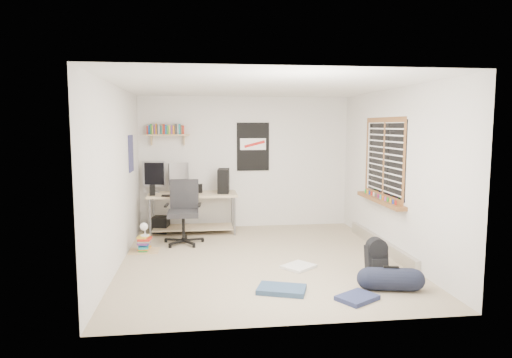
{
  "coord_description": "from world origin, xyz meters",
  "views": [
    {
      "loc": [
        -0.88,
        -6.44,
        1.95
      ],
      "look_at": [
        -0.04,
        0.26,
        1.16
      ],
      "focal_mm": 32.0,
      "sensor_mm": 36.0,
      "label": 1
    }
  ],
  "objects": [
    {
      "name": "backpack",
      "position": [
        1.43,
        -0.82,
        0.2
      ],
      "size": [
        0.27,
        0.22,
        0.36
      ],
      "primitive_type": "cube",
      "rotation": [
        0.0,
        0.0,
        -0.01
      ],
      "color": "black",
      "rests_on": "floor"
    },
    {
      "name": "speaker_right",
      "position": [
        -0.87,
        1.87,
        0.81
      ],
      "size": [
        0.09,
        0.09,
        0.16
      ],
      "primitive_type": "cube",
      "rotation": [
        0.0,
        0.0,
        -0.13
      ],
      "color": "black",
      "rests_on": "desk"
    },
    {
      "name": "right_wall",
      "position": [
        2.0,
        0.0,
        1.25
      ],
      "size": [
        0.01,
        4.5,
        2.5
      ],
      "primitive_type": "cube",
      "color": "silver",
      "rests_on": "ground"
    },
    {
      "name": "monitor_right",
      "position": [
        -1.26,
        2.0,
        0.94
      ],
      "size": [
        0.39,
        0.27,
        0.42
      ],
      "primitive_type": "cube",
      "rotation": [
        0.0,
        0.0,
        0.49
      ],
      "color": "#B5B5BA",
      "rests_on": "desk"
    },
    {
      "name": "jeans_b",
      "position": [
        0.86,
        -1.69,
        0.03
      ],
      "size": [
        0.53,
        0.5,
        0.05
      ],
      "primitive_type": "cube",
      "rotation": [
        0.0,
        0.0,
        0.55
      ],
      "color": "#222A4E",
      "rests_on": "floor"
    },
    {
      "name": "speaker_left",
      "position": [
        -1.7,
        1.66,
        0.82
      ],
      "size": [
        0.1,
        0.1,
        0.19
      ],
      "primitive_type": "cube",
      "rotation": [
        0.0,
        0.0,
        0.05
      ],
      "color": "black",
      "rests_on": "desk"
    },
    {
      "name": "keyboard",
      "position": [
        -1.34,
        1.53,
        0.74
      ],
      "size": [
        0.41,
        0.16,
        0.02
      ],
      "primitive_type": "cube",
      "rotation": [
        0.0,
        0.0,
        -0.06
      ],
      "color": "black",
      "rests_on": "desk"
    },
    {
      "name": "baseboard_heater",
      "position": [
        1.96,
        0.3,
        0.09
      ],
      "size": [
        0.08,
        2.5,
        0.18
      ],
      "primitive_type": "cube",
      "color": "#B7B2A8",
      "rests_on": "floor"
    },
    {
      "name": "subwoofer",
      "position": [
        -1.59,
        1.91,
        0.14
      ],
      "size": [
        0.33,
        0.33,
        0.31
      ],
      "primitive_type": "cube",
      "rotation": [
        0.0,
        0.0,
        -0.2
      ],
      "color": "black",
      "rests_on": "floor"
    },
    {
      "name": "tshirt",
      "position": [
        0.46,
        -0.46,
        0.02
      ],
      "size": [
        0.54,
        0.53,
        0.04
      ],
      "primitive_type": "cube",
      "rotation": [
        0.0,
        0.0,
        0.68
      ],
      "color": "silver",
      "rests_on": "floor"
    },
    {
      "name": "poster_back_wall",
      "position": [
        0.15,
        2.23,
        1.55
      ],
      "size": [
        0.62,
        0.03,
        0.92
      ],
      "primitive_type": "cube",
      "color": "black",
      "rests_on": "back_wall"
    },
    {
      "name": "duffel_bag",
      "position": [
        1.36,
        -1.45,
        0.14
      ],
      "size": [
        0.32,
        0.32,
        0.53
      ],
      "primitive_type": "cylinder",
      "rotation": [
        0.0,
        0.0,
        -0.21
      ],
      "color": "black",
      "rests_on": "floor"
    },
    {
      "name": "back_wall",
      "position": [
        0.0,
        2.25,
        1.25
      ],
      "size": [
        4.0,
        0.01,
        2.5
      ],
      "primitive_type": "cube",
      "color": "silver",
      "rests_on": "ground"
    },
    {
      "name": "book_stack",
      "position": [
        -1.75,
        0.65,
        0.15
      ],
      "size": [
        0.43,
        0.36,
        0.28
      ],
      "primitive_type": "cube",
      "rotation": [
        0.0,
        0.0,
        -0.07
      ],
      "color": "brown",
      "rests_on": "floor"
    },
    {
      "name": "desk_lamp",
      "position": [
        -1.73,
        0.63,
        0.38
      ],
      "size": [
        0.17,
        0.24,
        0.22
      ],
      "primitive_type": "cube",
      "rotation": [
        0.0,
        0.0,
        -0.18
      ],
      "color": "silver",
      "rests_on": "book_stack"
    },
    {
      "name": "wall_shelf",
      "position": [
        -1.45,
        2.14,
        1.78
      ],
      "size": [
        0.8,
        0.22,
        0.24
      ],
      "primitive_type": "cube",
      "color": "tan",
      "rests_on": "back_wall"
    },
    {
      "name": "window",
      "position": [
        1.95,
        0.3,
        1.45
      ],
      "size": [
        0.1,
        1.5,
        1.26
      ],
      "primitive_type": "cube",
      "color": "brown",
      "rests_on": "right_wall"
    },
    {
      "name": "ceiling",
      "position": [
        0.0,
        0.0,
        2.5
      ],
      "size": [
        4.0,
        4.5,
        0.01
      ],
      "primitive_type": "cube",
      "color": "white",
      "rests_on": "ground"
    },
    {
      "name": "floor",
      "position": [
        0.0,
        0.0,
        -0.01
      ],
      "size": [
        4.0,
        4.5,
        0.01
      ],
      "primitive_type": "cube",
      "color": "gray",
      "rests_on": "ground"
    },
    {
      "name": "office_chair",
      "position": [
        -1.15,
        1.05,
        0.49
      ],
      "size": [
        0.74,
        0.74,
        1.06
      ],
      "primitive_type": "cube",
      "rotation": [
        0.0,
        0.0,
        -0.07
      ],
      "color": "black",
      "rests_on": "floor"
    },
    {
      "name": "jeans_a",
      "position": [
        0.06,
        -1.34,
        0.03
      ],
      "size": [
        0.64,
        0.52,
        0.06
      ],
      "primitive_type": "cube",
      "rotation": [
        0.0,
        0.0,
        -0.34
      ],
      "color": "navy",
      "rests_on": "floor"
    },
    {
      "name": "monitor_left",
      "position": [
        -1.7,
        2.0,
        0.96
      ],
      "size": [
        0.43,
        0.23,
        0.46
      ],
      "primitive_type": "cube",
      "rotation": [
        0.0,
        0.0,
        -0.3
      ],
      "color": "#B2B3B8",
      "rests_on": "desk"
    },
    {
      "name": "desk",
      "position": [
        -1.0,
        1.82,
        0.36
      ],
      "size": [
        1.7,
        0.99,
        0.73
      ],
      "primitive_type": "cube",
      "rotation": [
        0.0,
        0.0,
        0.19
      ],
      "color": "#CAB48C",
      "rests_on": "floor"
    },
    {
      "name": "left_wall",
      "position": [
        -2.0,
        0.0,
        1.25
      ],
      "size": [
        0.01,
        4.5,
        2.5
      ],
      "primitive_type": "cube",
      "color": "silver",
      "rests_on": "ground"
    },
    {
      "name": "poster_left_wall",
      "position": [
        -1.99,
        1.2,
        1.5
      ],
      "size": [
        0.02,
        0.42,
        0.6
      ],
      "primitive_type": "cube",
      "color": "navy",
      "rests_on": "left_wall"
    },
    {
      "name": "pc_tower",
      "position": [
        -0.44,
        1.84,
        0.95
      ],
      "size": [
        0.24,
        0.44,
        0.44
      ],
      "primitive_type": "cube",
      "rotation": [
        0.0,
        0.0,
        -0.11
      ],
      "color": "black",
      "rests_on": "desk"
    }
  ]
}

